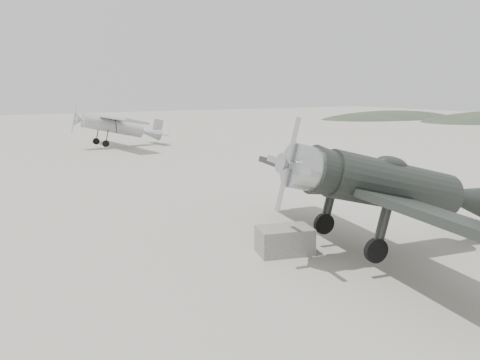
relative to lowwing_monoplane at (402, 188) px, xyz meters
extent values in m
plane|color=gray|center=(-1.32, 5.06, -1.96)|extent=(160.00, 160.00, 0.00)
ellipsoid|color=#323C2B|center=(48.68, 45.06, -1.96)|extent=(32.00, 16.00, 5.20)
cylinder|color=black|center=(-0.37, 0.06, 0.07)|extent=(4.33, 1.98, 1.33)
cone|color=black|center=(2.72, -0.44, 0.12)|extent=(2.63, 1.61, 1.23)
cylinder|color=#B3B6B8|center=(-3.22, 0.52, 0.07)|extent=(1.03, 1.30, 1.18)
cone|color=#B3B6B8|center=(-3.79, 0.61, 0.07)|extent=(0.41, 0.58, 0.53)
cube|color=#B3B6B8|center=(-3.72, 0.60, 0.07)|extent=(0.08, 0.18, 2.46)
ellipsoid|color=black|center=(-0.56, 0.09, 0.66)|extent=(1.13, 0.80, 0.44)
cube|color=black|center=(-1.03, 0.17, -0.26)|extent=(3.78, 11.54, 0.21)
cylinder|color=black|center=(-1.61, -1.04, -1.56)|extent=(0.66, 0.25, 0.64)
cylinder|color=black|center=(-1.20, 1.49, -1.56)|extent=(0.66, 0.25, 0.64)
cylinder|color=#333333|center=(-1.61, -1.04, -0.93)|extent=(0.12, 0.12, 1.33)
cylinder|color=#333333|center=(-1.20, 1.49, -0.93)|extent=(0.12, 0.12, 1.33)
cylinder|color=#96989B|center=(-0.57, 29.13, -0.22)|extent=(5.12, 1.67, 1.06)
cone|color=#96989B|center=(2.79, 29.54, -0.22)|extent=(1.85, 1.17, 0.97)
cone|color=#96989B|center=(-3.35, 28.79, -0.22)|extent=(0.70, 1.07, 1.01)
cube|color=#96989B|center=(-3.74, 28.74, -0.22)|extent=(0.06, 0.14, 2.13)
cube|color=#96989B|center=(-0.95, 29.08, 0.38)|extent=(3.12, 10.78, 0.17)
cube|color=#96989B|center=(3.27, 29.60, -0.17)|extent=(1.26, 3.37, 0.08)
cube|color=#96989B|center=(3.37, 29.61, 0.45)|extent=(0.87, 0.18, 1.26)
cylinder|color=black|center=(-1.21, 27.98, -1.69)|extent=(0.55, 0.20, 0.54)
cylinder|color=black|center=(-1.47, 30.09, -1.69)|extent=(0.55, 0.20, 0.54)
cylinder|color=#333333|center=(-1.21, 27.98, -1.14)|extent=(0.10, 0.10, 1.16)
cylinder|color=#333333|center=(-1.47, 30.09, -1.14)|extent=(0.10, 0.10, 1.16)
cylinder|color=black|center=(3.46, 29.62, -0.51)|extent=(0.18, 0.09, 0.17)
cube|color=#625E5B|center=(-2.91, 1.66, -1.57)|extent=(1.77, 1.35, 0.78)
camera|label=1|loc=(-10.58, -9.06, 2.83)|focal=35.00mm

